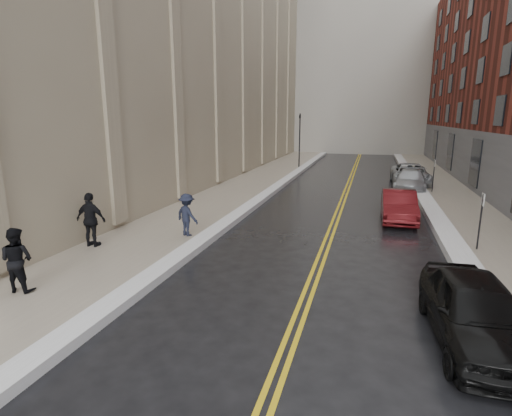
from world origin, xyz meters
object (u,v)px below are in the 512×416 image
Objects in this scene: pedestrian_b at (187,215)px; pedestrian_a at (17,260)px; car_maroon at (399,206)px; pedestrian_c at (91,220)px; car_silver_far at (410,174)px; car_black at (475,311)px; car_silver_near at (411,181)px.

pedestrian_a is at bearing 94.69° from pedestrian_b.
pedestrian_c reaches higher than car_maroon.
pedestrian_c is (-12.63, -19.02, 0.39)m from car_silver_far.
car_black is 1.02× the size of car_maroon.
car_silver_far is 22.83m from pedestrian_c.
car_black is 22.09m from car_silver_far.
car_silver_far reaches higher than car_silver_near.
car_maroon is at bearing -122.57° from pedestrian_b.
pedestrian_b is at bearing -115.00° from pedestrian_a.
car_silver_far is at bearing 92.47° from car_silver_near.
car_silver_far is at bearing -123.33° from pedestrian_a.
pedestrian_a is (-11.98, -22.92, 0.29)m from car_silver_far.
car_silver_near is at bearing 85.40° from car_black.
car_maroon is 15.79m from pedestrian_a.
pedestrian_a is at bearing 98.63° from pedestrian_c.
car_silver_near is 2.70m from car_silver_far.
pedestrian_b is (-8.42, -5.57, 0.29)m from car_maroon.
car_black is 19.39m from car_silver_near.
pedestrian_a is at bearing -113.90° from car_silver_near.
pedestrian_b reaches higher than car_black.
pedestrian_b is 0.85× the size of pedestrian_c.
car_silver_far reaches higher than car_maroon.
pedestrian_a reaches higher than pedestrian_b.
car_black is 0.90× the size of car_silver_near.
pedestrian_c is at bearing -145.63° from car_maroon.
pedestrian_c is at bearing 62.82° from pedestrian_b.
car_silver_far is 2.73× the size of pedestrian_c.
pedestrian_c reaches higher than pedestrian_b.
pedestrian_c is (-12.44, -16.32, 0.45)m from car_silver_near.
car_silver_far is 3.06× the size of pedestrian_a.
pedestrian_a reaches higher than car_black.
car_black is at bearing -84.40° from car_silver_near.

